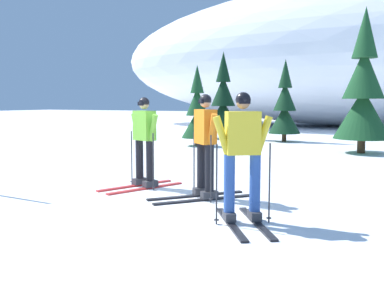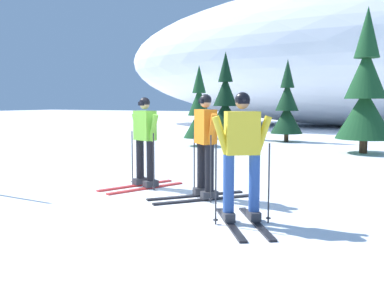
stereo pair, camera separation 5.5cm
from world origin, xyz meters
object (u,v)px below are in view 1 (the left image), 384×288
at_px(pine_tree_center_left, 197,112).
at_px(skier_orange_jacket, 205,144).
at_px(skier_lime_jacket, 144,140).
at_px(pine_tree_center_right, 285,107).
at_px(skier_yellow_jacket, 243,154).
at_px(pine_tree_far_right, 363,93).
at_px(pine_tree_far_left, 223,103).

bearing_deg(pine_tree_center_left, skier_orange_jacket, -64.02).
distance_m(skier_lime_jacket, pine_tree_center_right, 10.68).
bearing_deg(skier_orange_jacket, skier_yellow_jacket, -46.90).
distance_m(skier_lime_jacket, pine_tree_far_right, 8.50).
distance_m(skier_lime_jacket, pine_tree_far_left, 11.23).
height_order(skier_orange_jacket, skier_lime_jacket, skier_orange_jacket).
relative_size(skier_yellow_jacket, pine_tree_far_right, 0.39).
xyz_separation_m(skier_orange_jacket, pine_tree_center_left, (-3.85, 7.90, 0.32)).
xyz_separation_m(skier_orange_jacket, skier_yellow_jacket, (1.07, -1.14, 0.02)).
relative_size(skier_lime_jacket, pine_tree_far_right, 0.38).
relative_size(pine_tree_center_right, pine_tree_far_right, 0.73).
height_order(skier_orange_jacket, pine_tree_center_right, pine_tree_center_right).
bearing_deg(skier_yellow_jacket, pine_tree_far_left, 112.85).
distance_m(pine_tree_center_left, pine_tree_far_right, 5.75).
xyz_separation_m(skier_yellow_jacket, pine_tree_center_left, (-4.92, 9.04, 0.30)).
relative_size(skier_lime_jacket, pine_tree_center_right, 0.51).
bearing_deg(pine_tree_center_left, pine_tree_center_right, 51.41).
bearing_deg(pine_tree_far_right, skier_orange_jacket, -102.90).
bearing_deg(skier_orange_jacket, pine_tree_far_left, 110.25).
xyz_separation_m(skier_yellow_jacket, pine_tree_center_right, (-2.42, 12.18, 0.46)).
relative_size(pine_tree_far_left, pine_tree_center_right, 1.14).
relative_size(skier_yellow_jacket, skier_lime_jacket, 1.03).
height_order(skier_lime_jacket, pine_tree_center_left, pine_tree_center_left).
relative_size(pine_tree_far_left, pine_tree_center_left, 1.28).
bearing_deg(skier_lime_jacket, pine_tree_center_right, 89.51).
bearing_deg(pine_tree_far_left, pine_tree_center_right, -4.24).
distance_m(skier_lime_jacket, pine_tree_center_left, 7.92).
relative_size(pine_tree_center_left, pine_tree_far_right, 0.65).
xyz_separation_m(skier_lime_jacket, pine_tree_far_left, (-2.71, 10.88, 0.69)).
relative_size(skier_orange_jacket, pine_tree_far_left, 0.46).
height_order(skier_orange_jacket, pine_tree_center_left, pine_tree_center_left).
distance_m(skier_orange_jacket, skier_yellow_jacket, 1.57).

